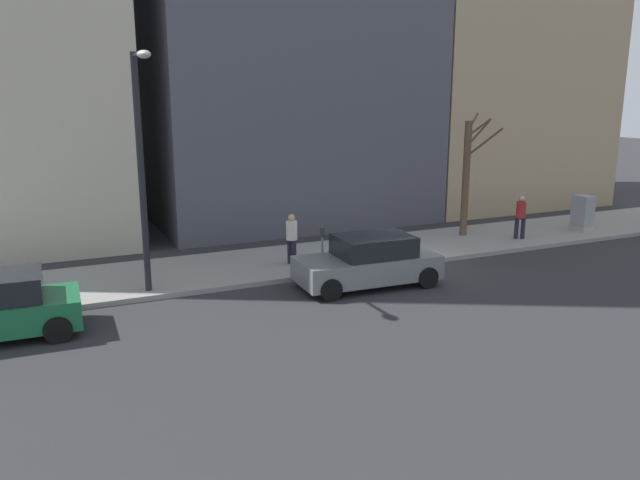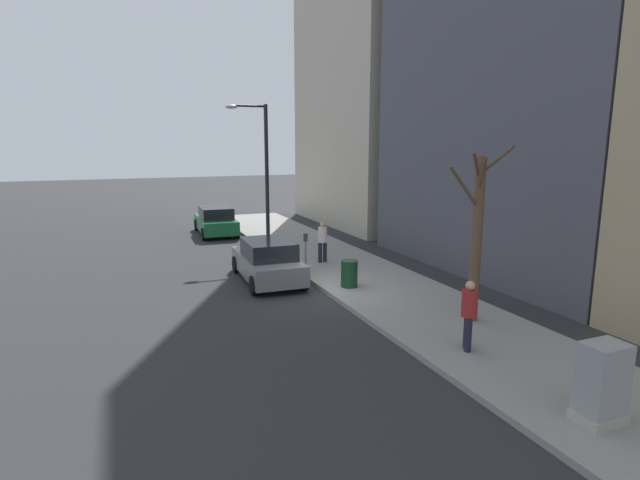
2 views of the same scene
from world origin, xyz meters
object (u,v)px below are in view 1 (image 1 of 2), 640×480
bare_tree (467,175)px  pedestrian_midblock (292,236)px  office_block_center (270,14)px  pedestrian_near_meter (521,215)px  trash_bin (395,243)px  parked_car_grey (369,262)px  parking_meter (322,244)px  utility_box (583,213)px  streetlamp (142,154)px

bare_tree → pedestrian_midblock: size_ratio=2.84×
office_block_center → pedestrian_midblock: bearing=162.9°
pedestrian_near_meter → trash_bin: bearing=34.1°
parked_car_grey → pedestrian_midblock: pedestrian_midblock is taller
trash_bin → pedestrian_midblock: size_ratio=0.54×
parking_meter → trash_bin: (0.45, -2.94, -0.38)m
utility_box → pedestrian_midblock: bearing=89.4°
parking_meter → office_block_center: office_block_center is taller
bare_tree → trash_bin: bearing=111.7°
pedestrian_midblock → pedestrian_near_meter: bearing=-104.9°
pedestrian_midblock → trash_bin: bearing=-111.8°
parking_meter → streetlamp: 6.19m
utility_box → pedestrian_near_meter: bearing=92.0°
trash_bin → office_block_center: (10.51, 0.50, 8.51)m
streetlamp → office_block_center: size_ratio=0.36×
parked_car_grey → parking_meter: 1.89m
streetlamp → utility_box: bearing=-86.7°
parked_car_grey → bare_tree: 7.69m
parking_meter → bare_tree: (2.12, -7.14, 1.54)m
trash_bin → pedestrian_near_meter: 5.78m
utility_box → streetlamp: streetlamp is taller
parking_meter → utility_box: size_ratio=0.94×
parking_meter → pedestrian_near_meter: size_ratio=0.81×
parked_car_grey → office_block_center: 15.29m
office_block_center → trash_bin: bearing=-177.3°
parked_car_grey → office_block_center: bearing=-5.5°
bare_tree → pedestrian_midblock: 8.00m
parking_meter → pedestrian_midblock: 1.17m
bare_tree → pedestrian_midblock: bare_tree is taller
bare_tree → trash_bin: bare_tree is taller
trash_bin → pedestrian_midblock: bearing=81.7°
parking_meter → pedestrian_near_meter: bearing=-85.2°
pedestrian_near_meter → office_block_center: bearing=-27.2°
trash_bin → office_block_center: 13.53m
pedestrian_midblock → parking_meter: bearing=-160.1°
parking_meter → bare_tree: bearing=-73.4°
pedestrian_near_meter → pedestrian_midblock: size_ratio=1.00×
parked_car_grey → pedestrian_midblock: size_ratio=2.57×
bare_tree → streetlamp: bearing=100.4°
bare_tree → pedestrian_near_meter: bearing=-132.0°
utility_box → pedestrian_near_meter: 3.37m
pedestrian_near_meter → pedestrian_midblock: bearing=29.8°
parked_car_grey → trash_bin: 3.11m
parking_meter → streetlamp: size_ratio=0.21×
utility_box → pedestrian_near_meter: size_ratio=0.86×
bare_tree → pedestrian_near_meter: (-1.39, -1.55, -1.43)m
parking_meter → streetlamp: (-0.17, 5.39, 3.04)m
parking_meter → utility_box: bearing=-86.0°
parked_car_grey → parking_meter: bearing=25.0°
parked_car_grey → pedestrian_near_meter: pedestrian_near_meter is taller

